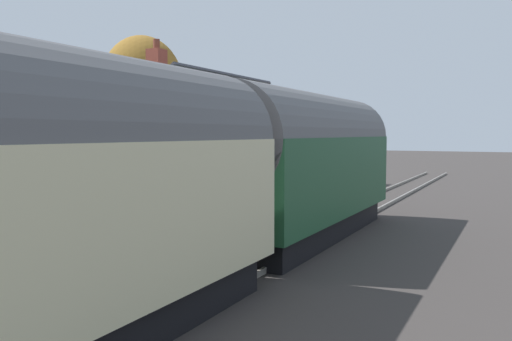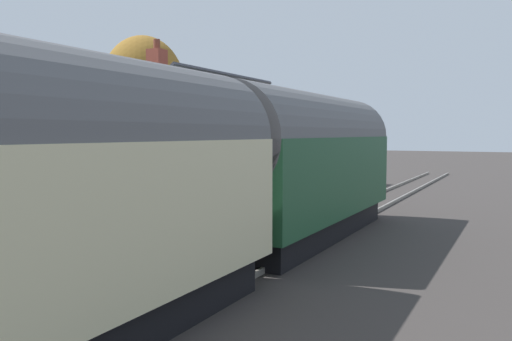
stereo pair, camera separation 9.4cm
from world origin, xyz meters
name	(u,v)px [view 2 (the right image)]	position (x,y,z in m)	size (l,w,h in m)	color
ground_plane	(295,227)	(0.00, 0.00, 0.00)	(160.00, 160.00, 0.00)	#383330
platform	(193,207)	(0.00, 4.06, 0.42)	(32.00, 6.12, 0.83)	gray
platform_edge_coping	(263,200)	(0.00, 1.18, 0.84)	(32.00, 0.36, 0.02)	beige
rail_near	(342,229)	(0.00, -1.62, 0.07)	(52.00, 0.08, 0.14)	gray
rail_far	(300,225)	(0.00, -0.18, 0.07)	(52.00, 0.08, 0.14)	gray
train	(222,175)	(-6.20, -0.90, 2.22)	(19.07, 2.73, 4.32)	black
station_building	(188,148)	(1.55, 5.30, 2.54)	(7.24, 3.96, 5.68)	silver
bench_near_building	(319,168)	(9.68, 2.73, 1.31)	(1.41, 0.45, 0.88)	brown
bench_mid_platform	(300,171)	(7.37, 2.86, 1.31)	(1.42, 0.49, 0.88)	brown
bench_platform_end	(101,205)	(-6.01, 2.80, 1.31)	(1.42, 0.49, 0.88)	brown
planter_by_door	(149,196)	(-4.05, 2.81, 1.32)	(0.61, 0.61, 0.86)	gray
planter_corner_building	(187,202)	(-3.92, 1.62, 1.21)	(0.46, 0.46, 0.73)	#9E5138
lamp_post_platform	(0,124)	(-9.28, 2.17, 3.29)	(0.32, 0.50, 3.50)	black
tree_behind_building	(57,105)	(4.37, 15.70, 4.65)	(4.49, 4.65, 7.07)	#4C3828
tree_mid_background	(144,84)	(7.49, 12.32, 5.84)	(4.61, 4.44, 8.52)	#4C3828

